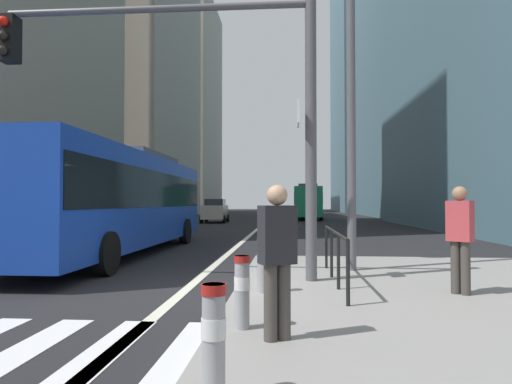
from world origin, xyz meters
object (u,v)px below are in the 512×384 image
Objects in this scene: traffic_signal_gantry at (201,78)px; bollard_front at (214,335)px; car_oncoming_mid at (215,211)px; pedestrian_waiting at (277,253)px; car_receding_near at (306,207)px; city_bus_red_receding at (307,201)px; pedestrian_walking at (460,234)px; bollard_right at (263,262)px; sedan_white_oncoming at (30,220)px; bollard_left at (242,288)px; street_lamp_post at (351,42)px; city_bus_blue_oncoming at (120,197)px.

bollard_front is (1.16, -5.12, -3.49)m from traffic_signal_gantry.
car_oncoming_mid is 2.41× the size of pedestrian_waiting.
city_bus_red_receding is at bearing -91.72° from car_receding_near.
traffic_signal_gantry is 5.01m from pedestrian_waiting.
pedestrian_walking is (4.55, -1.06, -2.99)m from traffic_signal_gantry.
pedestrian_waiting is (-1.98, -38.81, -0.74)m from city_bus_red_receding.
car_receding_near is at bearing 87.04° from bollard_right.
bollard_left is (8.97, -10.13, -0.36)m from sedan_white_oncoming.
car_oncoming_mid is 0.51× the size of street_lamp_post.
sedan_white_oncoming is at bearing 126.71° from bollard_front.
car_oncoming_mid is 4.50× the size of bollard_right.
street_lamp_post reaches higher than bollard_front.
pedestrian_waiting is at bearing 73.16° from bollard_front.
pedestrian_waiting is at bearing -58.73° from city_bus_blue_oncoming.
city_bus_blue_oncoming is at bearing -103.37° from city_bus_red_receding.
street_lamp_post is at bearing -26.70° from sedan_white_oncoming.
city_bus_red_receding is at bearing 68.08° from sedan_white_oncoming.
car_receding_near is (0.56, 18.57, -0.85)m from city_bus_red_receding.
car_oncoming_mid reaches higher than bollard_front.
bollard_front is 0.96× the size of bollard_right.
bollard_front is at bearing -129.81° from pedestrian_walking.
traffic_signal_gantry is 5.54m from pedestrian_walking.
city_bus_red_receding reaches higher than bollard_front.
city_bus_blue_oncoming is at bearing 115.34° from bollard_front.
city_bus_red_receding is 38.50m from bollard_left.
sedan_white_oncoming is 10.87m from traffic_signal_gantry.
bollard_left is at bearing -48.47° from sedan_white_oncoming.
car_receding_near is 4.79× the size of bollard_front.
bollard_front is at bearing -93.44° from city_bus_red_receding.
city_bus_blue_oncoming is 10.06m from pedestrian_waiting.
car_receding_near is at bearing 85.60° from traffic_signal_gantry.
car_receding_near is at bearing 75.71° from sedan_white_oncoming.
pedestrian_walking is at bearing 1.83° from bollard_right.
sedan_white_oncoming is at bearing 138.50° from bollard_right.
city_bus_red_receding is at bearing 86.56° from bollard_front.
city_bus_blue_oncoming is 13.46× the size of bollard_front.
sedan_white_oncoming is 12.97m from street_lamp_post.
street_lamp_post is (-1.00, -52.35, 4.29)m from car_receding_near.
pedestrian_walking reaches higher than bollard_front.
city_bus_blue_oncoming is 6.97× the size of pedestrian_waiting.
pedestrian_waiting is (9.40, -10.53, 0.11)m from sedan_white_oncoming.
pedestrian_walking is (3.37, 2.19, 0.51)m from bollard_left.
bollard_front is at bearing -80.28° from car_oncoming_mid.
city_bus_blue_oncoming reaches higher than car_receding_near.
sedan_white_oncoming is 2.44× the size of pedestrian_walking.
car_oncoming_mid is at bearing 91.90° from city_bus_blue_oncoming.
pedestrian_waiting is (0.45, 1.48, 0.46)m from bollard_front.
car_oncoming_mid is at bearing 101.33° from bollard_right.
bollard_left is 0.75m from pedestrian_waiting.
pedestrian_walking is (3.25, 0.10, 0.48)m from bollard_right.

